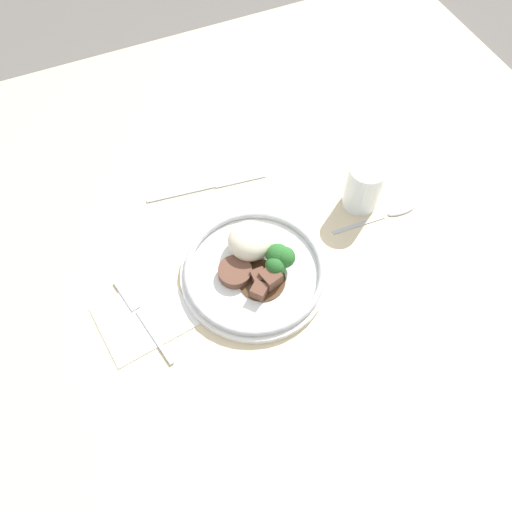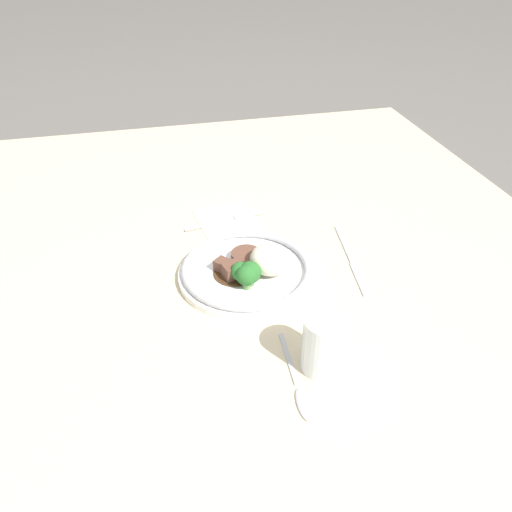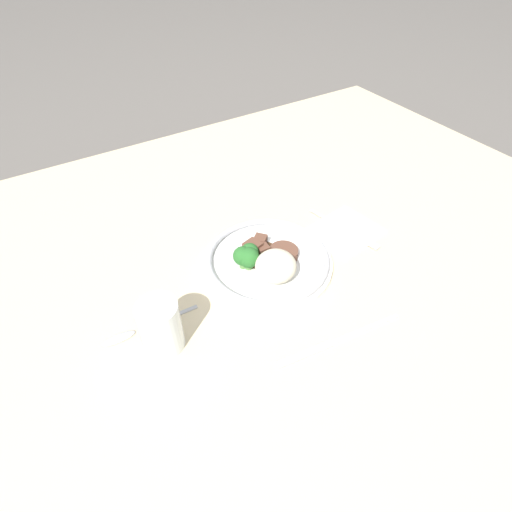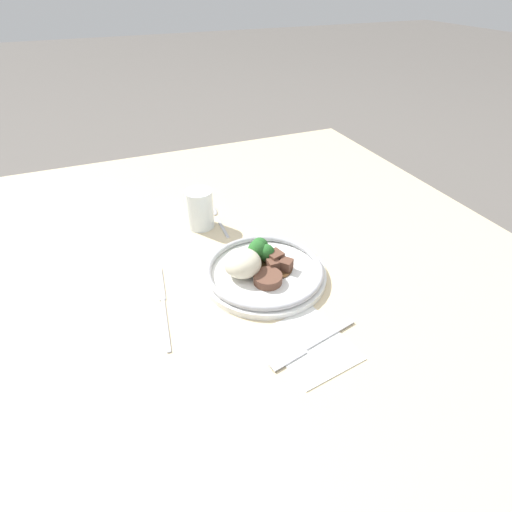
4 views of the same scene
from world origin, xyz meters
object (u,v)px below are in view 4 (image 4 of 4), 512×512
object	(u,v)px
juice_glass	(200,211)
knife	(163,302)
spoon	(215,214)
plate	(261,269)
fork	(307,348)

from	to	relation	value
juice_glass	knife	world-z (taller)	juice_glass
juice_glass	spoon	distance (m)	0.07
plate	fork	xyz separation A→B (m)	(-0.21, 0.01, -0.02)
plate	juice_glass	distance (m)	0.25
knife	fork	bearing A→B (deg)	-128.85
juice_glass	plate	bearing A→B (deg)	-166.11
juice_glass	fork	world-z (taller)	juice_glass
knife	spoon	size ratio (longest dim) A/B	1.38
juice_glass	spoon	bearing A→B (deg)	-50.19
juice_glass	knife	size ratio (longest dim) A/B	0.41
plate	knife	distance (m)	0.20
plate	knife	xyz separation A→B (m)	(-0.00, 0.20, -0.02)
plate	spoon	distance (m)	0.28
fork	knife	distance (m)	0.28
fork	spoon	size ratio (longest dim) A/B	1.07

